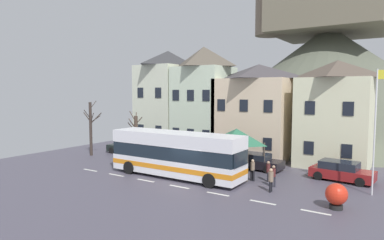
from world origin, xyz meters
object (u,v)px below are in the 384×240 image
Objects in this scene: parked_car_00 at (127,147)px; pedestrian_03 at (253,169)px; bus_shelter at (237,136)px; pedestrian_02 at (273,175)px; harbour_buoy at (336,195)px; flagpole at (376,124)px; townhouse_01 at (204,100)px; pedestrian_01 at (271,178)px; pedestrian_00 at (268,170)px; hilltop_castle at (327,78)px; townhouse_00 at (168,99)px; public_bench at (260,164)px; bare_tree_00 at (91,128)px; townhouse_03 at (336,113)px; parked_car_01 at (341,171)px; parked_car_02 at (255,161)px; bare_tree_01 at (136,136)px; townhouse_02 at (258,110)px; transit_bus at (176,155)px.

pedestrian_03 reaches higher than parked_car_00.
pedestrian_02 is at bearing -28.21° from bus_shelter.
flagpole is at bearing 69.45° from harbour_buoy.
pedestrian_01 is at bearing -42.49° from townhouse_01.
pedestrian_00 is at bearing -38.01° from townhouse_01.
hilltop_castle reaches higher than bus_shelter.
pedestrian_03 is at bearing 154.10° from harbour_buoy.
townhouse_00 is 6.43× the size of public_bench.
parked_car_00 is 0.54× the size of flagpole.
bare_tree_00 is at bearing -178.67° from flagpole.
bare_tree_00 is (-3.02, -9.01, -2.76)m from townhouse_00.
pedestrian_00 is 18.80m from bare_tree_00.
pedestrian_03 is (-3.93, -9.11, -3.73)m from townhouse_03.
hilltop_castle reaches higher than pedestrian_03.
parked_car_02 is (-6.75, 0.09, -0.04)m from parked_car_01.
harbour_buoy is (4.42, -2.32, -0.04)m from pedestrian_02.
pedestrian_01 is at bearing -114.83° from parked_car_01.
bus_shelter reaches higher than harbour_buoy.
bare_tree_01 is at bearing 10.86° from bare_tree_00.
transit_bus is (-1.95, -11.45, -2.87)m from townhouse_02.
parked_car_02 is 0.99× the size of bare_tree_01.
townhouse_02 is at bearing -96.62° from hilltop_castle.
townhouse_03 reaches higher than bus_shelter.
harbour_buoy is at bearing -76.69° from parked_car_01.
bare_tree_00 reaches higher than pedestrian_01.
pedestrian_02 is (16.46, -10.04, -4.76)m from townhouse_00.
hilltop_castle reaches higher than public_bench.
parked_car_00 is at bearing 164.00° from harbour_buoy.
parked_car_01 is 5.41m from pedestrian_00.
townhouse_01 is at bearing -144.72° from parked_car_00.
pedestrian_01 is 0.98× the size of pedestrian_03.
pedestrian_01 reaches higher than public_bench.
hilltop_castle is at bearing 90.21° from public_bench.
townhouse_01 is at bearing -9.38° from townhouse_00.
parked_car_00 is 4.22m from bare_tree_00.
hilltop_castle is (8.17, 21.14, 2.88)m from townhouse_01.
townhouse_01 reaches higher than parked_car_00.
parked_car_02 reaches higher than public_bench.
townhouse_02 is 6.34× the size of harbour_buoy.
townhouse_03 is 14.82m from transit_bus.
townhouse_01 is 13.38m from pedestrian_03.
bare_tree_01 is (-11.13, -2.39, 1.56)m from parked_car_02.
pedestrian_01 is at bearing -84.29° from hilltop_castle.
pedestrian_01 is at bearing -55.28° from parked_car_02.
bus_shelter reaches higher than pedestrian_02.
townhouse_01 reaches higher than pedestrian_03.
hilltop_castle reaches higher than transit_bus.
harbour_buoy is (7.60, -6.74, 0.14)m from parked_car_02.
parked_car_00 is 14.46m from public_bench.
townhouse_00 is at bearing 128.85° from transit_bus.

